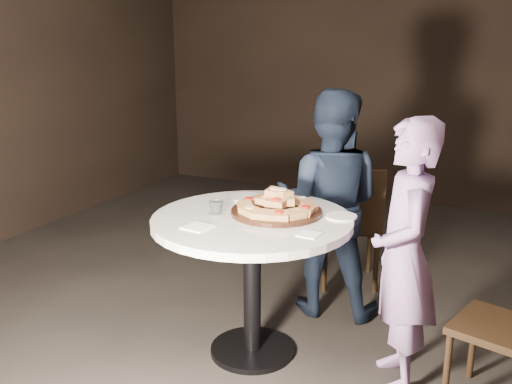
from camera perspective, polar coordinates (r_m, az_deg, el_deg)
floor at (r=3.52m, az=2.14°, el=-15.35°), size 7.00×7.00×0.00m
table at (r=3.19m, az=-0.39°, el=-5.16°), size 1.44×1.44×0.84m
serving_board at (r=3.20m, az=2.06°, el=-1.97°), size 0.65×0.65×0.02m
focaccia_pile at (r=3.19m, az=2.09°, el=-1.14°), size 0.45×0.45×0.12m
plate_left at (r=3.50m, az=-1.16°, el=-0.51°), size 0.23×0.23×0.01m
plate_right at (r=3.17m, az=8.49°, el=-2.42°), size 0.21×0.21×0.01m
water_glass at (r=3.19m, az=-4.00°, el=-1.54°), size 0.10×0.10×0.08m
napkin_near at (r=2.98m, az=-5.85°, el=-3.50°), size 0.15×0.15×0.01m
napkin_far at (r=2.87m, az=5.34°, el=-4.25°), size 0.11×0.11×0.01m
chair_far at (r=4.16m, az=9.48°, el=-2.65°), size 0.57×0.58×0.92m
diner_navy at (r=3.73m, az=7.29°, el=-1.19°), size 0.80×0.67×1.49m
diner_teal at (r=3.01m, az=14.61°, el=-6.28°), size 0.51×0.61×1.43m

